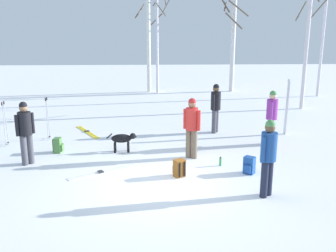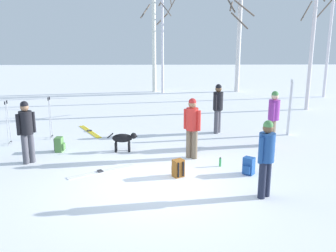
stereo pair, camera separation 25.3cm
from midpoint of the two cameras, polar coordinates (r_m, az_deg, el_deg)
ground_plane at (r=9.18m, az=-0.99°, el=-8.52°), size 60.00×60.00×0.00m
person_0 at (r=8.43m, az=15.25°, el=-4.06°), size 0.42×0.37×1.72m
person_1 at (r=10.64m, az=4.28°, el=0.25°), size 0.46×0.34×1.72m
person_2 at (r=12.27m, az=16.01°, el=1.63°), size 0.34×0.48×1.72m
person_3 at (r=13.35m, az=7.98°, el=3.06°), size 0.34×0.45×1.72m
person_4 at (r=10.84m, az=-19.69°, el=-0.30°), size 0.41×0.38×1.72m
dog at (r=11.41m, az=-5.96°, el=-1.90°), size 0.90×0.24×0.57m
ski_pair_planted_0 at (r=13.62m, az=18.17°, el=2.58°), size 0.06×0.18×1.92m
ski_pair_lying_0 at (r=9.99m, az=-9.09°, el=-6.69°), size 1.64×1.09×0.05m
ski_pair_lying_1 at (r=13.83m, az=-11.03°, el=-0.80°), size 1.08×1.73×0.05m
ski_poles_0 at (r=13.14m, az=-16.60°, el=1.36°), size 0.07×0.25×1.39m
ski_poles_1 at (r=12.89m, az=-22.20°, el=0.64°), size 0.07×0.26×1.39m
backpack_0 at (r=9.51m, az=2.27°, el=-6.31°), size 0.33×0.34×0.44m
backpack_1 at (r=9.88m, az=12.62°, el=-5.84°), size 0.34×0.34×0.44m
backpack_2 at (r=11.79m, az=-15.25°, el=-2.69°), size 0.30×0.27×0.44m
water_bottle_0 at (r=10.32m, az=8.46°, el=-5.33°), size 0.06×0.06×0.25m
birch_tree_0 at (r=21.90m, az=-1.74°, el=12.46°), size 1.54×1.11×5.41m
birch_tree_1 at (r=21.52m, az=-0.43°, el=14.95°), size 0.81×1.26×7.44m
birch_tree_2 at (r=22.31m, az=10.81°, el=13.46°), size 1.47×1.38×6.26m
birch_tree_3 at (r=18.11m, az=21.12°, el=12.34°), size 1.33×1.22×6.25m
birch_tree_4 at (r=21.87m, az=23.38°, el=14.46°), size 0.95×1.55×7.95m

